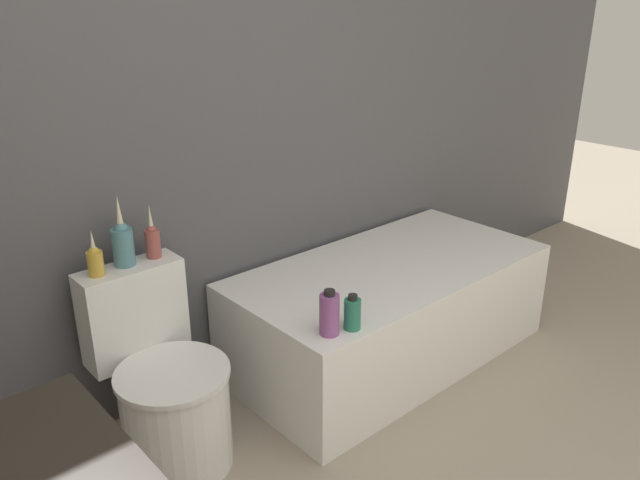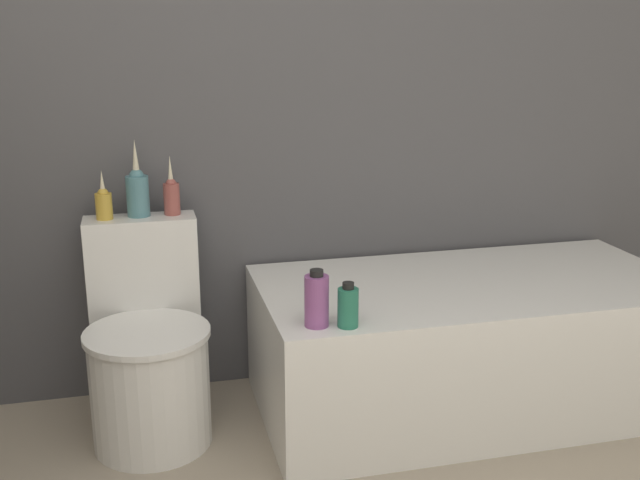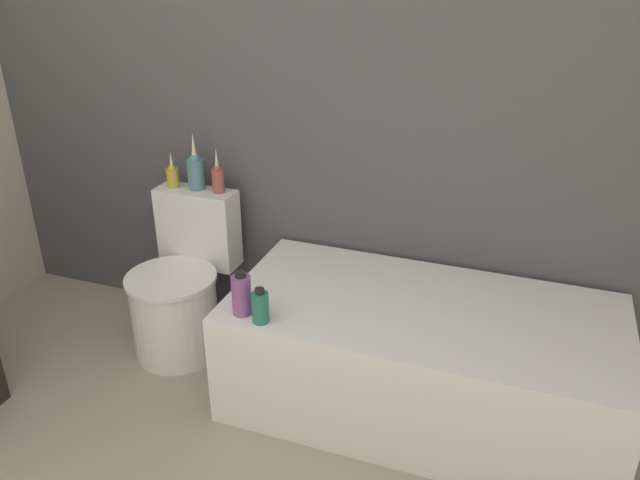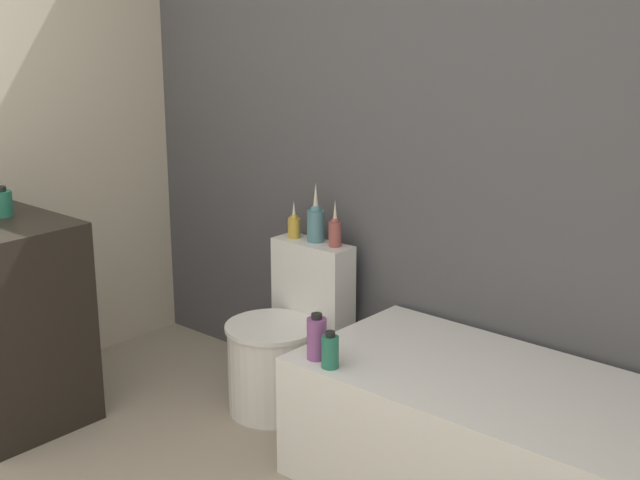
# 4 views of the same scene
# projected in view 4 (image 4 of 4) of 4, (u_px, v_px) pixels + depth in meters

# --- Properties ---
(wall_back_tiled) EXTENTS (6.40, 0.06, 2.60)m
(wall_back_tiled) POSITION_uv_depth(u_px,v_px,m) (411.00, 118.00, 3.69)
(wall_back_tiled) COLOR #4C4C51
(wall_back_tiled) RESTS_ON ground_plane
(bathtub) EXTENTS (1.53, 0.76, 0.48)m
(bathtub) POSITION_uv_depth(u_px,v_px,m) (503.00, 443.00, 3.20)
(bathtub) COLOR white
(bathtub) RESTS_ON ground
(toilet) EXTENTS (0.41, 0.55, 0.72)m
(toilet) POSITION_uv_depth(u_px,v_px,m) (283.00, 346.00, 3.96)
(toilet) COLOR white
(toilet) RESTS_ON ground
(vanity_counter) EXTENTS (0.63, 0.51, 0.89)m
(vanity_counter) POSITION_uv_depth(u_px,v_px,m) (4.00, 322.00, 3.80)
(vanity_counter) COLOR black
(vanity_counter) RESTS_ON ground
(soap_bottle_glass) EXTENTS (0.09, 0.09, 0.13)m
(soap_bottle_glass) POSITION_uv_depth(u_px,v_px,m) (1.00, 203.00, 3.76)
(soap_bottle_glass) COLOR #267259
(soap_bottle_glass) RESTS_ON vanity_counter
(vase_gold) EXTENTS (0.06, 0.06, 0.17)m
(vase_gold) POSITION_uv_depth(u_px,v_px,m) (294.00, 225.00, 4.05)
(vase_gold) COLOR gold
(vase_gold) RESTS_ON toilet
(vase_silver) EXTENTS (0.08, 0.08, 0.27)m
(vase_silver) POSITION_uv_depth(u_px,v_px,m) (316.00, 222.00, 3.98)
(vase_silver) COLOR teal
(vase_silver) RESTS_ON toilet
(vase_bronze) EXTENTS (0.06, 0.06, 0.21)m
(vase_bronze) POSITION_uv_depth(u_px,v_px,m) (335.00, 231.00, 3.91)
(vase_bronze) COLOR #994C47
(vase_bronze) RESTS_ON toilet
(shampoo_bottle_tall) EXTENTS (0.07, 0.07, 0.18)m
(shampoo_bottle_tall) POSITION_uv_depth(u_px,v_px,m) (317.00, 338.00, 3.31)
(shampoo_bottle_tall) COLOR #8C4C8C
(shampoo_bottle_tall) RESTS_ON bathtub
(shampoo_bottle_short) EXTENTS (0.06, 0.06, 0.14)m
(shampoo_bottle_short) POSITION_uv_depth(u_px,v_px,m) (330.00, 351.00, 3.24)
(shampoo_bottle_short) COLOR #267259
(shampoo_bottle_short) RESTS_ON bathtub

